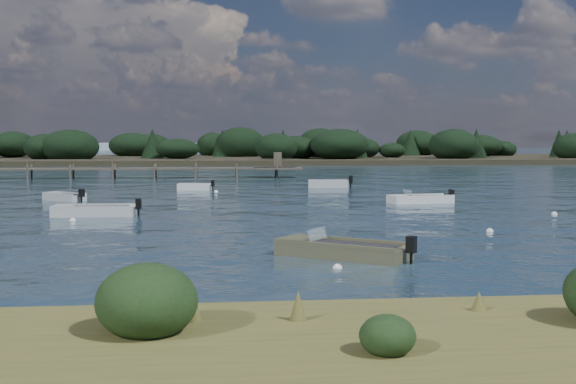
{
  "coord_description": "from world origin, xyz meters",
  "views": [
    {
      "loc": [
        -2.57,
        -28.6,
        4.22
      ],
      "look_at": [
        1.7,
        14.0,
        1.0
      ],
      "focal_mm": 45.0,
      "sensor_mm": 36.0,
      "label": 1
    }
  ],
  "objects": [
    {
      "name": "shore_lip",
      "position": [
        0.0,
        -12.2,
        0.0
      ],
      "size": [
        160.0,
        0.6,
        0.3
      ],
      "primitive_type": "cube",
      "color": "black",
      "rests_on": "ground"
    },
    {
      "name": "buoy_extra_a",
      "position": [
        1.95,
        -3.95,
        0.0
      ],
      "size": [
        0.32,
        0.32,
        0.32
      ],
      "primitive_type": "sphere",
      "color": "white",
      "rests_on": "ground"
    },
    {
      "name": "buoy_b",
      "position": [
        9.7,
        2.58,
        0.0
      ],
      "size": [
        0.32,
        0.32,
        0.32
      ],
      "primitive_type": "sphere",
      "color": "white",
      "rests_on": "ground"
    },
    {
      "name": "dinghy_near_olive",
      "position": [
        1.87,
        -3.61,
        0.16
      ],
      "size": [
        4.79,
        4.15,
        1.23
      ],
      "color": "#666544",
      "rests_on": "ground"
    },
    {
      "name": "tender_far_grey",
      "position": [
        -12.71,
        20.89,
        0.15
      ],
      "size": [
        3.13,
        2.89,
        1.1
      ],
      "color": "#AFB4B6",
      "rests_on": "ground"
    },
    {
      "name": "dinghy_mid_grey",
      "position": [
        -9.16,
        11.08,
        0.16
      ],
      "size": [
        4.71,
        1.77,
        1.19
      ],
      "color": "#AFB4B6",
      "rests_on": "ground"
    },
    {
      "name": "dinghy_mid_white_b",
      "position": [
        10.63,
        16.97,
        0.15
      ],
      "size": [
        4.56,
        2.35,
        1.11
      ],
      "color": "silver",
      "rests_on": "ground"
    },
    {
      "name": "buoy_e",
      "position": [
        -2.56,
        27.76,
        0.0
      ],
      "size": [
        0.32,
        0.32,
        0.32
      ],
      "primitive_type": "sphere",
      "color": "white",
      "rests_on": "ground"
    },
    {
      "name": "buoy_c",
      "position": [
        -9.84,
        8.72,
        0.0
      ],
      "size": [
        0.32,
        0.32,
        0.32
      ],
      "primitive_type": "sphere",
      "color": "white",
      "rests_on": "ground"
    },
    {
      "name": "buoy_a",
      "position": [
        1.32,
        -5.83,
        0.0
      ],
      "size": [
        0.32,
        0.32,
        0.32
      ],
      "primitive_type": "sphere",
      "color": "white",
      "rests_on": "ground"
    },
    {
      "name": "far_headland",
      "position": [
        25.0,
        100.0,
        1.96
      ],
      "size": [
        190.0,
        40.0,
        5.8
      ],
      "color": "black",
      "rests_on": "ground"
    },
    {
      "name": "jetty",
      "position": [
        -21.74,
        47.99,
        0.98
      ],
      "size": [
        64.5,
        3.2,
        3.4
      ],
      "color": "brown",
      "rests_on": "ground"
    },
    {
      "name": "buoy_d",
      "position": [
        16.03,
        9.32,
        0.0
      ],
      "size": [
        0.32,
        0.32,
        0.32
      ],
      "primitive_type": "sphere",
      "color": "white",
      "rests_on": "ground"
    },
    {
      "name": "tender_far_grey_b",
      "position": [
        6.95,
        31.99,
        0.18
      ],
      "size": [
        3.82,
        1.67,
        1.29
      ],
      "color": "#AFB4B6",
      "rests_on": "ground"
    },
    {
      "name": "tender_far_white",
      "position": [
        -4.31,
        30.4,
        0.14
      ],
      "size": [
        3.04,
        1.57,
        1.02
      ],
      "color": "silver",
      "rests_on": "ground"
    },
    {
      "name": "ground",
      "position": [
        0.0,
        60.0,
        0.0
      ],
      "size": [
        400.0,
        400.0,
        0.0
      ],
      "primitive_type": "plane",
      "color": "#182A39",
      "rests_on": "ground"
    }
  ]
}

